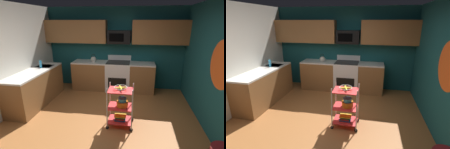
# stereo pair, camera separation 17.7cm
# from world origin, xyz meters

# --- Properties ---
(floor) EXTENTS (4.40, 4.80, 0.04)m
(floor) POSITION_xyz_m (0.00, 0.00, -0.02)
(floor) COLOR #995B2D
(floor) RESTS_ON ground
(wall_back) EXTENTS (4.52, 0.06, 2.60)m
(wall_back) POSITION_xyz_m (0.00, 2.43, 1.30)
(wall_back) COLOR #14474C
(wall_back) RESTS_ON ground
(wall_right) EXTENTS (0.06, 4.80, 2.60)m
(wall_right) POSITION_xyz_m (2.23, 0.00, 1.30)
(wall_right) COLOR #14474C
(wall_right) RESTS_ON ground
(wall_flower_decal) EXTENTS (0.00, 0.87, 0.87)m
(wall_flower_decal) POSITION_xyz_m (2.20, 0.03, 1.45)
(wall_flower_decal) COLOR #E5591E
(counter_run) EXTENTS (3.50, 2.54, 0.92)m
(counter_run) POSITION_xyz_m (-0.82, 1.55, 0.46)
(counter_run) COLOR brown
(counter_run) RESTS_ON ground
(oven_range) EXTENTS (0.76, 0.65, 1.10)m
(oven_range) POSITION_xyz_m (0.17, 2.10, 0.48)
(oven_range) COLOR white
(oven_range) RESTS_ON ground
(upper_cabinets) EXTENTS (4.40, 0.33, 0.70)m
(upper_cabinets) POSITION_xyz_m (-0.04, 2.23, 1.85)
(upper_cabinets) COLOR brown
(microwave) EXTENTS (0.70, 0.39, 0.40)m
(microwave) POSITION_xyz_m (0.17, 2.21, 1.70)
(microwave) COLOR black
(rolling_cart) EXTENTS (0.57, 0.41, 0.91)m
(rolling_cart) POSITION_xyz_m (0.46, 0.13, 0.45)
(rolling_cart) COLOR silver
(rolling_cart) RESTS_ON ground
(fruit_bowl) EXTENTS (0.27, 0.27, 0.07)m
(fruit_bowl) POSITION_xyz_m (0.46, 0.13, 0.88)
(fruit_bowl) COLOR silver
(fruit_bowl) RESTS_ON rolling_cart
(mixing_bowl_large) EXTENTS (0.25, 0.25, 0.11)m
(mixing_bowl_large) POSITION_xyz_m (0.50, 0.13, 0.52)
(mixing_bowl_large) COLOR orange
(mixing_bowl_large) RESTS_ON rolling_cart
(mixing_bowl_small) EXTENTS (0.18, 0.18, 0.08)m
(mixing_bowl_small) POSITION_xyz_m (0.49, 0.13, 0.62)
(mixing_bowl_small) COLOR #338CBF
(mixing_bowl_small) RESTS_ON rolling_cart
(book_stack) EXTENTS (0.25, 0.18, 0.11)m
(book_stack) POSITION_xyz_m (0.46, 0.13, 0.18)
(book_stack) COLOR #1E4C8C
(book_stack) RESTS_ON rolling_cart
(kettle) EXTENTS (0.21, 0.18, 0.26)m
(kettle) POSITION_xyz_m (-0.64, 2.10, 1.00)
(kettle) COLOR beige
(kettle) RESTS_ON counter_run
(dish_soap_bottle) EXTENTS (0.06, 0.06, 0.20)m
(dish_soap_bottle) POSITION_xyz_m (-1.89, 1.13, 1.02)
(dish_soap_bottle) COLOR #2D8CBF
(dish_soap_bottle) RESTS_ON counter_run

